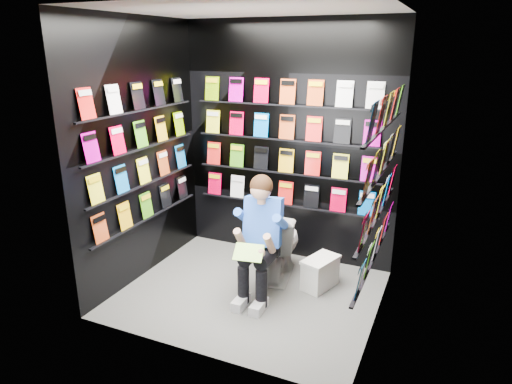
% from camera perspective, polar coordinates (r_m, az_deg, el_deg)
% --- Properties ---
extents(floor, '(2.40, 2.40, 0.00)m').
position_cam_1_polar(floor, '(4.58, -0.79, -12.53)').
color(floor, '#5A5A57').
rests_on(floor, ground).
extents(ceiling, '(2.40, 2.40, 0.00)m').
position_cam_1_polar(ceiling, '(3.97, -0.96, 21.92)').
color(ceiling, white).
rests_on(ceiling, floor).
extents(wall_back, '(2.40, 0.04, 2.60)m').
position_cam_1_polar(wall_back, '(4.99, 3.97, 6.02)').
color(wall_back, black).
rests_on(wall_back, floor).
extents(wall_front, '(2.40, 0.04, 2.60)m').
position_cam_1_polar(wall_front, '(3.24, -8.27, -0.63)').
color(wall_front, black).
rests_on(wall_front, floor).
extents(wall_left, '(0.04, 2.00, 2.60)m').
position_cam_1_polar(wall_left, '(4.70, -14.32, 4.78)').
color(wall_left, black).
rests_on(wall_left, floor).
extents(wall_right, '(0.04, 2.00, 2.60)m').
position_cam_1_polar(wall_right, '(3.76, 15.99, 1.45)').
color(wall_right, black).
rests_on(wall_right, floor).
extents(comics_back, '(2.10, 0.06, 1.37)m').
position_cam_1_polar(comics_back, '(4.96, 3.85, 6.01)').
color(comics_back, red).
rests_on(comics_back, wall_back).
extents(comics_left, '(0.06, 1.70, 1.37)m').
position_cam_1_polar(comics_left, '(4.68, -14.03, 4.81)').
color(comics_left, red).
rests_on(comics_left, wall_left).
extents(comics_right, '(0.06, 1.70, 1.37)m').
position_cam_1_polar(comics_right, '(3.76, 15.55, 1.58)').
color(comics_right, red).
rests_on(comics_right, wall_right).
extents(toilet, '(0.54, 0.81, 0.73)m').
position_cam_1_polar(toilet, '(4.75, 2.79, -6.42)').
color(toilet, silver).
rests_on(toilet, floor).
extents(longbox, '(0.32, 0.43, 0.29)m').
position_cam_1_polar(longbox, '(4.67, 8.02, -10.11)').
color(longbox, white).
rests_on(longbox, floor).
extents(longbox_lid, '(0.35, 0.45, 0.03)m').
position_cam_1_polar(longbox_lid, '(4.60, 8.10, -8.36)').
color(longbox_lid, white).
rests_on(longbox_lid, longbox).
extents(reader, '(0.58, 0.76, 1.27)m').
position_cam_1_polar(reader, '(4.28, 1.02, -3.81)').
color(reader, blue).
rests_on(reader, toilet).
extents(held_comic, '(0.28, 0.20, 0.11)m').
position_cam_1_polar(held_comic, '(4.05, -0.93, -7.56)').
color(held_comic, green).
rests_on(held_comic, reader).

